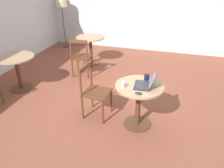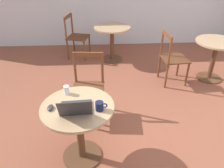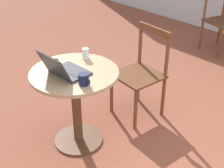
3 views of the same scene
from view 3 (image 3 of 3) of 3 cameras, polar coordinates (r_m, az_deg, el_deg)
name	(u,v)px [view 3 (image 3 of 3)]	position (r m, az deg, el deg)	size (l,w,h in m)	color
ground_plane	(153,155)	(2.88, 7.47, -12.83)	(16.00, 16.00, 0.00)	brown
cafe_table_near	(76,92)	(2.71, -6.69, -1.39)	(0.75, 0.75, 0.74)	#51331E
chair_near_back	(141,74)	(3.16, 5.39, 1.89)	(0.47, 0.47, 0.93)	brown
chair_far_left	(220,21)	(4.94, 19.16, 10.91)	(0.53, 0.53, 0.93)	brown
laptop	(65,70)	(2.56, -8.57, 2.59)	(0.33, 0.33, 0.22)	#2D2D33
mouse	(53,61)	(2.79, -10.68, 4.18)	(0.06, 0.10, 0.03)	#2D2D33
mug	(84,79)	(2.40, -5.17, 0.85)	(0.12, 0.08, 0.09)	#141938
drinking_glass	(86,54)	(2.81, -4.83, 5.55)	(0.06, 0.06, 0.10)	silver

